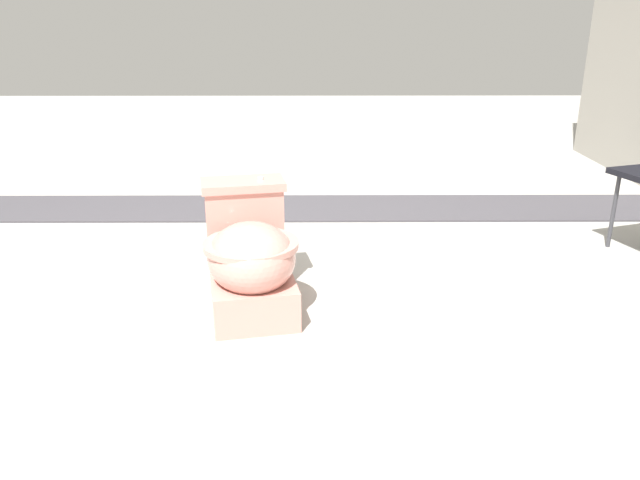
# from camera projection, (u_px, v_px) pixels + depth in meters

# --- Properties ---
(ground_plane) EXTENTS (14.00, 14.00, 0.00)m
(ground_plane) POSITION_uv_depth(u_px,v_px,m) (226.00, 284.00, 2.93)
(ground_plane) COLOR #A8A59E
(gravel_strip) EXTENTS (0.56, 8.00, 0.01)m
(gravel_strip) POSITION_uv_depth(u_px,v_px,m) (328.00, 208.00, 4.05)
(gravel_strip) COLOR #423F44
(gravel_strip) RESTS_ON ground
(toilet) EXTENTS (0.69, 0.49, 0.52)m
(toilet) POSITION_uv_depth(u_px,v_px,m) (250.00, 258.00, 2.65)
(toilet) COLOR tan
(toilet) RESTS_ON ground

